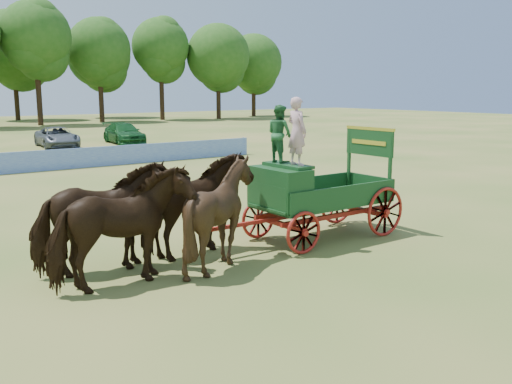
% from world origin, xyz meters
% --- Properties ---
extents(ground, '(160.00, 160.00, 0.00)m').
position_xyz_m(ground, '(0.00, 0.00, 0.00)').
color(ground, olive).
rests_on(ground, ground).
extents(horse_lead_left, '(3.01, 1.46, 2.50)m').
position_xyz_m(horse_lead_left, '(-4.15, -0.40, 1.25)').
color(horse_lead_left, black).
rests_on(horse_lead_left, ground).
extents(horse_lead_right, '(3.08, 1.64, 2.50)m').
position_xyz_m(horse_lead_right, '(-4.15, 0.70, 1.25)').
color(horse_lead_right, black).
rests_on(horse_lead_right, ground).
extents(horse_wheel_left, '(2.70, 2.52, 2.51)m').
position_xyz_m(horse_wheel_left, '(-1.75, -0.40, 1.25)').
color(horse_wheel_left, black).
rests_on(horse_wheel_left, ground).
extents(horse_wheel_right, '(3.20, 2.02, 2.50)m').
position_xyz_m(horse_wheel_right, '(-1.75, 0.70, 1.25)').
color(horse_wheel_right, black).
rests_on(horse_wheel_right, ground).
extents(farm_dray, '(6.00, 2.00, 3.88)m').
position_xyz_m(farm_dray, '(1.20, 0.17, 1.66)').
color(farm_dray, '#AA2A11').
rests_on(farm_dray, ground).
extents(sponsor_banner, '(26.00, 0.08, 1.05)m').
position_xyz_m(sponsor_banner, '(-1.00, 18.00, 0.53)').
color(sponsor_banner, '#2146B3').
rests_on(sponsor_banner, ground).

